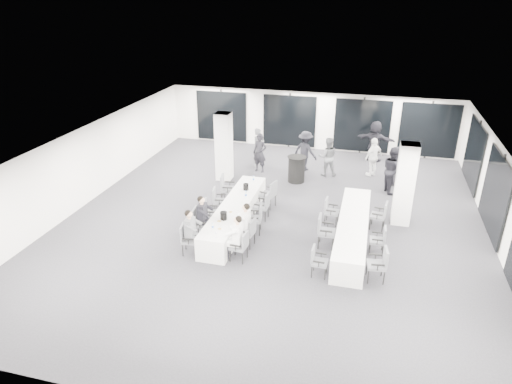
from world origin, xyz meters
TOP-DOWN VIEW (x-y plane):
  - room at (0.89, 1.11)m, footprint 14.04×16.04m
  - column_left at (-2.80, 3.20)m, footprint 0.60×0.60m
  - column_right at (4.20, 1.00)m, footprint 0.60×0.60m
  - banquet_table_main at (-1.19, -0.57)m, footprint 0.90×5.00m
  - banquet_table_side at (2.70, -0.74)m, footprint 0.90×5.00m
  - cocktail_table at (0.15, 3.65)m, footprint 0.78×0.78m
  - chair_main_left_near at (-2.02, -2.68)m, footprint 0.55×0.59m
  - chair_main_left_second at (-2.03, -1.67)m, footprint 0.54×0.60m
  - chair_main_left_mid at (-2.02, -0.82)m, footprint 0.53×0.57m
  - chair_main_left_fourth at (-2.02, 0.12)m, footprint 0.54×0.58m
  - chair_main_left_far at (-2.03, 1.09)m, footprint 0.59×0.64m
  - chair_main_right_near at (-0.36, -2.66)m, footprint 0.51×0.55m
  - chair_main_right_second at (-0.36, -1.82)m, footprint 0.52×0.56m
  - chair_main_right_mid at (-0.35, -0.94)m, footprint 0.59×0.63m
  - chair_main_right_fourth at (-0.36, 0.04)m, footprint 0.51×0.57m
  - chair_main_right_far at (-0.36, 1.00)m, footprint 0.62×0.65m
  - chair_side_left_near at (1.87, -2.85)m, footprint 0.45×0.50m
  - chair_side_left_mid at (1.86, -1.23)m, footprint 0.52×0.58m
  - chair_side_left_far at (1.87, 0.30)m, footprint 0.49×0.54m
  - chair_side_right_near at (3.54, -2.66)m, footprint 0.56×0.60m
  - chair_side_right_mid at (3.53, -1.23)m, footprint 0.45×0.50m
  - chair_side_right_far at (3.53, 0.34)m, footprint 0.54×0.59m
  - seated_guest_a at (-1.86, -2.67)m, footprint 0.50×0.38m
  - seated_guest_b at (-1.86, -1.66)m, footprint 0.50×0.38m
  - seated_guest_c at (-0.52, -2.65)m, footprint 0.50×0.38m
  - seated_guest_d at (-0.52, -1.81)m, footprint 0.50×0.38m
  - standing_guest_a at (-1.79, 4.97)m, footprint 0.86×0.91m
  - standing_guest_b at (1.28, 4.65)m, footprint 1.01×0.73m
  - standing_guest_c at (0.27, 5.08)m, footprint 1.43×1.13m
  - standing_guest_d at (3.15, 5.14)m, footprint 1.18×1.24m
  - standing_guest_e at (4.01, 4.41)m, footprint 0.92×1.01m
  - standing_guest_f at (3.15, 7.04)m, footprint 2.07×1.24m
  - standing_guest_g at (-1.59, 4.37)m, footprint 0.80×0.70m
  - standing_guest_h at (3.90, 3.56)m, footprint 0.92×1.15m
  - ice_bucket_near at (-1.20, -1.69)m, footprint 0.22×0.22m
  - ice_bucket_far at (-1.16, 0.66)m, footprint 0.20×0.20m
  - water_bottle_a at (-1.33, -2.36)m, footprint 0.06×0.06m
  - water_bottle_b at (-0.98, 0.06)m, footprint 0.07×0.07m
  - water_bottle_c at (-1.10, 1.51)m, footprint 0.06×0.06m
  - plate_a at (-1.29, -1.88)m, footprint 0.22×0.22m
  - plate_b at (-1.12, -2.33)m, footprint 0.19×0.19m
  - plate_c at (-1.14, -1.18)m, footprint 0.19×0.19m
  - wine_glass at (-1.05, -2.83)m, footprint 0.08×0.08m

SIDE VIEW (x-z plane):
  - banquet_table_main at x=-1.19m, z-range 0.00..0.75m
  - banquet_table_side at x=2.70m, z-range 0.00..0.75m
  - chair_side_left_near at x=1.87m, z-range 0.06..0.93m
  - chair_side_right_mid at x=3.53m, z-range 0.06..0.93m
  - chair_side_left_far at x=1.87m, z-range 0.06..0.97m
  - chair_main_left_mid at x=-2.02m, z-range 0.06..0.98m
  - chair_main_right_second at x=-0.36m, z-range 0.07..0.99m
  - chair_main_left_fourth at x=-2.02m, z-range 0.07..0.99m
  - chair_main_right_near at x=-0.36m, z-range 0.07..0.99m
  - chair_main_left_near at x=-2.02m, z-range 0.07..1.01m
  - cocktail_table at x=0.15m, z-range 0.01..1.09m
  - chair_side_right_far at x=3.53m, z-range 0.07..1.03m
  - chair_side_right_near at x=3.54m, z-range 0.07..1.05m
  - chair_main_right_fourth at x=-0.36m, z-range 0.07..1.05m
  - chair_main_left_second at x=-2.03m, z-range 0.07..1.07m
  - chair_main_right_mid at x=-0.35m, z-range 0.07..1.08m
  - chair_main_right_far at x=-0.36m, z-range 0.07..1.09m
  - chair_side_left_mid at x=1.86m, z-range 0.07..1.10m
  - chair_main_left_far at x=-2.03m, z-range 0.07..1.11m
  - plate_a at x=-1.29m, z-range 0.75..0.78m
  - plate_c at x=-1.14m, z-range 0.75..0.78m
  - plate_b at x=-1.12m, z-range 0.75..0.78m
  - seated_guest_a at x=-1.86m, z-range 0.09..1.53m
  - seated_guest_b at x=-1.86m, z-range 0.09..1.53m
  - seated_guest_c at x=-0.52m, z-range 0.09..1.53m
  - seated_guest_d at x=-0.52m, z-range 0.09..1.53m
  - water_bottle_a at x=-1.33m, z-range 0.75..0.94m
  - water_bottle_c at x=-1.10m, z-range 0.75..0.95m
  - water_bottle_b at x=-0.98m, z-range 0.75..0.97m
  - ice_bucket_far at x=-1.16m, z-range 0.75..0.98m
  - ice_bucket_near at x=-1.20m, z-range 0.75..1.00m
  - standing_guest_e at x=4.01m, z-range 0.00..1.78m
  - wine_glass at x=-1.05m, z-range 0.80..1.01m
  - standing_guest_d at x=3.15m, z-range 0.00..1.87m
  - standing_guest_b at x=1.28m, z-range 0.00..1.89m
  - standing_guest_g at x=-1.59m, z-range 0.00..1.91m
  - standing_guest_c at x=0.27m, z-range 0.00..1.96m
  - standing_guest_a at x=-1.79m, z-range 0.00..1.97m
  - standing_guest_h at x=3.90m, z-range 0.00..2.06m
  - standing_guest_f at x=3.15m, z-range 0.00..2.12m
  - room at x=0.89m, z-range -0.03..2.81m
  - column_left at x=-2.80m, z-range 0.00..2.80m
  - column_right at x=4.20m, z-range 0.00..2.80m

